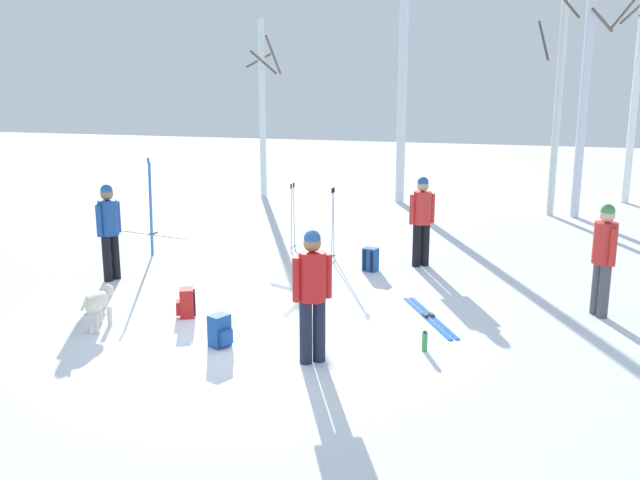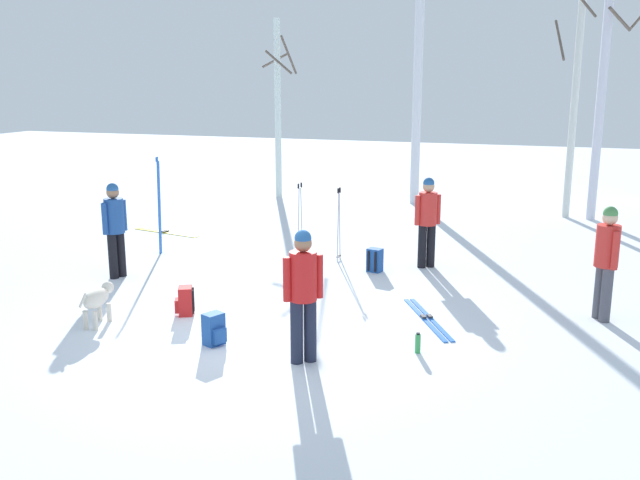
{
  "view_description": "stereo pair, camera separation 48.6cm",
  "coord_description": "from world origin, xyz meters",
  "px_view_note": "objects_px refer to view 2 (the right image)",
  "views": [
    {
      "loc": [
        3.33,
        -8.74,
        3.53
      ],
      "look_at": [
        0.31,
        1.67,
        1.0
      ],
      "focal_mm": 39.34,
      "sensor_mm": 36.0,
      "label": 1
    },
    {
      "loc": [
        3.8,
        -8.6,
        3.53
      ],
      "look_at": [
        0.31,
        1.67,
        1.0
      ],
      "focal_mm": 39.34,
      "sensor_mm": 36.0,
      "label": 2
    }
  ],
  "objects_px": {
    "person_3": "(606,256)",
    "birch_tree_2": "(577,72)",
    "ski_poles_1": "(300,215)",
    "water_bottle_0": "(418,343)",
    "backpack_0": "(214,329)",
    "birch_tree_0": "(278,106)",
    "backpack_2": "(375,260)",
    "dog": "(98,299)",
    "ski_poles_0": "(339,222)",
    "ski_pair_lying_1": "(427,319)",
    "ski_pair_planted_0": "(159,206)",
    "ski_pair_lying_0": "(166,232)",
    "person_1": "(115,224)",
    "person_2": "(303,288)",
    "birch_tree_1": "(418,56)",
    "birch_tree_3": "(605,51)",
    "backpack_1": "(185,301)",
    "person_0": "(428,216)"
  },
  "relations": [
    {
      "from": "person_3",
      "to": "birch_tree_2",
      "type": "bearing_deg",
      "value": 93.45
    },
    {
      "from": "ski_poles_1",
      "to": "water_bottle_0",
      "type": "relative_size",
      "value": 5.06
    },
    {
      "from": "backpack_0",
      "to": "water_bottle_0",
      "type": "distance_m",
      "value": 2.73
    },
    {
      "from": "ski_poles_1",
      "to": "birch_tree_0",
      "type": "xyz_separation_m",
      "value": [
        -2.92,
        6.05,
        1.93
      ]
    },
    {
      "from": "backpack_2",
      "to": "water_bottle_0",
      "type": "xyz_separation_m",
      "value": [
        1.51,
        -3.65,
        -0.08
      ]
    },
    {
      "from": "dog",
      "to": "birch_tree_0",
      "type": "xyz_separation_m",
      "value": [
        -1.71,
        11.24,
        2.3
      ]
    },
    {
      "from": "ski_poles_0",
      "to": "water_bottle_0",
      "type": "height_order",
      "value": "ski_poles_0"
    },
    {
      "from": "ski_pair_lying_1",
      "to": "ski_pair_planted_0",
      "type": "bearing_deg",
      "value": 158.81
    },
    {
      "from": "ski_poles_0",
      "to": "backpack_0",
      "type": "bearing_deg",
      "value": -92.99
    },
    {
      "from": "ski_pair_lying_0",
      "to": "backpack_0",
      "type": "distance_m",
      "value": 7.31
    },
    {
      "from": "ski_poles_0",
      "to": "birch_tree_0",
      "type": "bearing_deg",
      "value": 120.85
    },
    {
      "from": "backpack_0",
      "to": "person_1",
      "type": "bearing_deg",
      "value": 142.94
    },
    {
      "from": "person_2",
      "to": "water_bottle_0",
      "type": "distance_m",
      "value": 1.74
    },
    {
      "from": "birch_tree_2",
      "to": "ski_pair_lying_1",
      "type": "bearing_deg",
      "value": -102.34
    },
    {
      "from": "person_1",
      "to": "dog",
      "type": "distance_m",
      "value": 2.59
    },
    {
      "from": "backpack_0",
      "to": "birch_tree_1",
      "type": "xyz_separation_m",
      "value": [
        0.39,
        11.66,
        3.87
      ]
    },
    {
      "from": "ski_poles_1",
      "to": "birch_tree_1",
      "type": "relative_size",
      "value": 0.17
    },
    {
      "from": "person_2",
      "to": "water_bottle_0",
      "type": "relative_size",
      "value": 6.15
    },
    {
      "from": "ski_poles_0",
      "to": "birch_tree_3",
      "type": "relative_size",
      "value": 0.18
    },
    {
      "from": "ski_poles_1",
      "to": "ski_pair_lying_1",
      "type": "bearing_deg",
      "value": -46.12
    },
    {
      "from": "water_bottle_0",
      "to": "backpack_1",
      "type": "bearing_deg",
      "value": 174.39
    },
    {
      "from": "ski_pair_lying_1",
      "to": "backpack_2",
      "type": "relative_size",
      "value": 3.99
    },
    {
      "from": "person_2",
      "to": "birch_tree_0",
      "type": "distance_m",
      "value": 12.72
    },
    {
      "from": "person_1",
      "to": "person_3",
      "type": "distance_m",
      "value": 8.16
    },
    {
      "from": "dog",
      "to": "ski_poles_0",
      "type": "height_order",
      "value": "ski_poles_0"
    },
    {
      "from": "dog",
      "to": "backpack_2",
      "type": "bearing_deg",
      "value": 52.76
    },
    {
      "from": "ski_pair_lying_0",
      "to": "person_0",
      "type": "bearing_deg",
      "value": -9.58
    },
    {
      "from": "backpack_2",
      "to": "person_1",
      "type": "bearing_deg",
      "value": -156.59
    },
    {
      "from": "birch_tree_2",
      "to": "birch_tree_3",
      "type": "height_order",
      "value": "birch_tree_3"
    },
    {
      "from": "backpack_2",
      "to": "ski_poles_1",
      "type": "bearing_deg",
      "value": 149.54
    },
    {
      "from": "water_bottle_0",
      "to": "dog",
      "type": "bearing_deg",
      "value": -174.74
    },
    {
      "from": "birch_tree_3",
      "to": "ski_pair_lying_0",
      "type": "bearing_deg",
      "value": -152.63
    },
    {
      "from": "person_2",
      "to": "dog",
      "type": "xyz_separation_m",
      "value": [
        -3.3,
        0.33,
        -0.59
      ]
    },
    {
      "from": "ski_pair_lying_0",
      "to": "backpack_0",
      "type": "height_order",
      "value": "backpack_0"
    },
    {
      "from": "person_0",
      "to": "dog",
      "type": "relative_size",
      "value": 1.92
    },
    {
      "from": "person_2",
      "to": "person_0",
      "type": "bearing_deg",
      "value": 82.71
    },
    {
      "from": "birch_tree_0",
      "to": "birch_tree_3",
      "type": "height_order",
      "value": "birch_tree_3"
    },
    {
      "from": "birch_tree_0",
      "to": "dog",
      "type": "bearing_deg",
      "value": -81.33
    },
    {
      "from": "person_3",
      "to": "ski_pair_lying_0",
      "type": "bearing_deg",
      "value": 161.17
    },
    {
      "from": "birch_tree_2",
      "to": "person_1",
      "type": "bearing_deg",
      "value": -132.04
    },
    {
      "from": "backpack_1",
      "to": "birch_tree_0",
      "type": "height_order",
      "value": "birch_tree_0"
    },
    {
      "from": "person_1",
      "to": "birch_tree_0",
      "type": "xyz_separation_m",
      "value": [
        -0.51,
        9.02,
        1.7
      ]
    },
    {
      "from": "person_0",
      "to": "ski_poles_0",
      "type": "bearing_deg",
      "value": -179.4
    },
    {
      "from": "ski_pair_planted_0",
      "to": "backpack_2",
      "type": "distance_m",
      "value": 4.59
    },
    {
      "from": "dog",
      "to": "backpack_0",
      "type": "distance_m",
      "value": 1.97
    },
    {
      "from": "ski_pair_planted_0",
      "to": "ski_poles_0",
      "type": "relative_size",
      "value": 1.37
    },
    {
      "from": "backpack_0",
      "to": "water_bottle_0",
      "type": "height_order",
      "value": "backpack_0"
    },
    {
      "from": "backpack_1",
      "to": "backpack_2",
      "type": "xyz_separation_m",
      "value": [
        2.12,
        3.29,
        0.0
      ]
    },
    {
      "from": "water_bottle_0",
      "to": "birch_tree_0",
      "type": "height_order",
      "value": "birch_tree_0"
    },
    {
      "from": "ski_pair_planted_0",
      "to": "water_bottle_0",
      "type": "xyz_separation_m",
      "value": [
        6.04,
        -3.63,
        -0.85
      ]
    }
  ]
}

